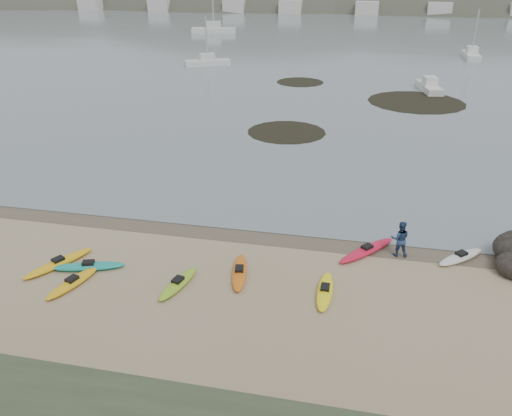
# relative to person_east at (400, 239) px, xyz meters

# --- Properties ---
(ground) EXTENTS (600.00, 600.00, 0.00)m
(ground) POSITION_rel_person_east_xyz_m (-7.71, 0.97, -0.97)
(ground) COLOR tan
(ground) RESTS_ON ground
(wet_sand) EXTENTS (60.00, 60.00, 0.00)m
(wet_sand) POSITION_rel_person_east_xyz_m (-7.71, 0.67, -0.97)
(wet_sand) COLOR brown
(wet_sand) RESTS_ON ground
(kayaks) EXTENTS (22.32, 9.18, 0.34)m
(kayaks) POSITION_rel_person_east_xyz_m (-8.40, -3.38, -0.80)
(kayaks) COLOR teal
(kayaks) RESTS_ON ground
(person_east) EXTENTS (0.98, 0.78, 1.94)m
(person_east) POSITION_rel_person_east_xyz_m (0.00, 0.00, 0.00)
(person_east) COLOR navy
(person_east) RESTS_ON ground
(kelp_mats) EXTENTS (22.18, 28.38, 0.04)m
(kelp_mats) POSITION_rel_person_east_xyz_m (-2.17, 31.79, -0.94)
(kelp_mats) COLOR black
(kelp_mats) RESTS_ON water
(moored_boats) EXTENTS (87.36, 71.16, 1.37)m
(moored_boats) POSITION_rel_person_east_xyz_m (-8.23, 77.01, -0.40)
(moored_boats) COLOR silver
(moored_boats) RESTS_ON ground
(far_hills) EXTENTS (550.00, 135.00, 80.00)m
(far_hills) POSITION_rel_person_east_xyz_m (31.67, 194.94, -16.90)
(far_hills) COLOR #384235
(far_hills) RESTS_ON ground
(far_town) EXTENTS (199.00, 5.00, 4.00)m
(far_town) POSITION_rel_person_east_xyz_m (-1.71, 145.97, 1.03)
(far_town) COLOR beige
(far_town) RESTS_ON ground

